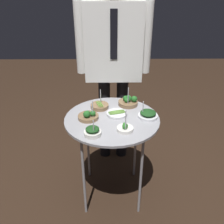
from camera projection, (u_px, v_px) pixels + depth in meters
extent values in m
plane|color=black|center=(112.00, 191.00, 2.21)|extent=(8.00, 8.00, 0.00)
cylinder|color=#939399|center=(112.00, 119.00, 1.85)|extent=(0.71, 0.71, 0.02)
cylinder|color=gray|center=(141.00, 177.00, 1.85)|extent=(0.02, 0.02, 0.73)
cylinder|color=gray|center=(84.00, 177.00, 1.85)|extent=(0.02, 0.02, 0.73)
cylinder|color=gray|center=(135.00, 143.00, 2.22)|extent=(0.02, 0.02, 0.73)
cylinder|color=gray|center=(88.00, 144.00, 2.22)|extent=(0.02, 0.02, 0.73)
cylinder|color=silver|center=(117.00, 114.00, 1.88)|extent=(0.16, 0.16, 0.02)
ellipsoid|color=#5B8938|center=(118.00, 113.00, 1.86)|extent=(0.13, 0.05, 0.01)
ellipsoid|color=#5B8938|center=(117.00, 113.00, 1.86)|extent=(0.13, 0.05, 0.01)
ellipsoid|color=#5B8938|center=(117.00, 112.00, 1.87)|extent=(0.13, 0.05, 0.01)
ellipsoid|color=#5B8938|center=(116.00, 111.00, 1.88)|extent=(0.13, 0.05, 0.01)
ellipsoid|color=#5B8938|center=(116.00, 111.00, 1.89)|extent=(0.13, 0.05, 0.01)
cylinder|color=silver|center=(93.00, 133.00, 1.64)|extent=(0.11, 0.11, 0.03)
ellipsoid|color=#194219|center=(92.00, 129.00, 1.63)|extent=(0.09, 0.09, 0.03)
cylinder|color=#ADADB2|center=(94.00, 129.00, 1.59)|extent=(0.01, 0.01, 0.13)
cylinder|color=silver|center=(125.00, 129.00, 1.69)|extent=(0.11, 0.11, 0.02)
sphere|color=#2D7028|center=(126.00, 126.00, 1.68)|extent=(0.03, 0.03, 0.03)
sphere|color=#2D7028|center=(125.00, 124.00, 1.70)|extent=(0.03, 0.03, 0.03)
sphere|color=#2D7028|center=(124.00, 126.00, 1.68)|extent=(0.03, 0.03, 0.03)
sphere|color=#2D7028|center=(125.00, 127.00, 1.66)|extent=(0.03, 0.03, 0.03)
cylinder|color=#ADADB2|center=(126.00, 122.00, 1.63)|extent=(0.01, 0.01, 0.17)
cylinder|color=brown|center=(128.00, 103.00, 2.03)|extent=(0.16, 0.16, 0.03)
sphere|color=#236023|center=(134.00, 99.00, 2.00)|extent=(0.05, 0.05, 0.05)
sphere|color=#236023|center=(128.00, 98.00, 2.01)|extent=(0.05, 0.05, 0.05)
sphere|color=#236023|center=(125.00, 98.00, 2.02)|extent=(0.04, 0.04, 0.04)
sphere|color=#236023|center=(126.00, 100.00, 2.00)|extent=(0.03, 0.03, 0.03)
sphere|color=#236023|center=(128.00, 99.00, 2.01)|extent=(0.04, 0.04, 0.04)
cylinder|color=#ADADB2|center=(128.00, 98.00, 1.96)|extent=(0.01, 0.01, 0.17)
cylinder|color=brown|center=(88.00, 117.00, 1.84)|extent=(0.15, 0.15, 0.03)
sphere|color=#236023|center=(93.00, 113.00, 1.81)|extent=(0.04, 0.04, 0.04)
sphere|color=#236023|center=(88.00, 113.00, 1.82)|extent=(0.04, 0.04, 0.04)
sphere|color=#236023|center=(87.00, 114.00, 1.79)|extent=(0.05, 0.05, 0.05)
cylinder|color=#ADADB2|center=(93.00, 110.00, 1.79)|extent=(0.01, 0.01, 0.15)
cylinder|color=silver|center=(148.00, 116.00, 1.85)|extent=(0.15, 0.15, 0.02)
ellipsoid|color=#194219|center=(148.00, 113.00, 1.84)|extent=(0.12, 0.12, 0.03)
cylinder|color=#ADADB2|center=(143.00, 109.00, 1.82)|extent=(0.01, 0.01, 0.13)
cylinder|color=brown|center=(100.00, 106.00, 1.98)|extent=(0.14, 0.14, 0.03)
ellipsoid|color=olive|center=(101.00, 104.00, 1.98)|extent=(0.04, 0.12, 0.01)
ellipsoid|color=olive|center=(100.00, 104.00, 1.97)|extent=(0.04, 0.12, 0.01)
ellipsoid|color=olive|center=(99.00, 104.00, 1.97)|extent=(0.04, 0.12, 0.01)
ellipsoid|color=olive|center=(98.00, 104.00, 1.97)|extent=(0.04, 0.12, 0.01)
cylinder|color=#ADADB2|center=(101.00, 98.00, 1.99)|extent=(0.01, 0.01, 0.14)
cylinder|color=black|center=(105.00, 119.00, 2.47)|extent=(0.11, 0.11, 0.86)
cylinder|color=black|center=(122.00, 119.00, 2.47)|extent=(0.11, 0.11, 0.86)
cube|color=white|center=(113.00, 42.00, 2.11)|extent=(0.49, 0.23, 0.65)
cube|color=black|center=(114.00, 35.00, 1.96)|extent=(0.06, 0.01, 0.39)
cylinder|color=white|center=(80.00, 39.00, 2.09)|extent=(0.08, 0.08, 0.60)
cylinder|color=white|center=(147.00, 38.00, 2.10)|extent=(0.08, 0.08, 0.60)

